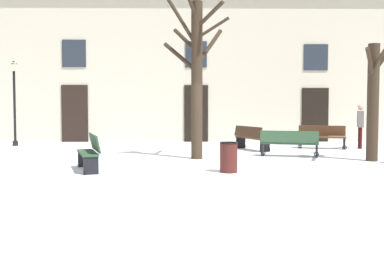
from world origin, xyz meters
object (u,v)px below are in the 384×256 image
at_px(bench_back_to_back_right, 251,138).
at_px(person_near_bench, 360,124).
at_px(tree_near_facade, 374,95).
at_px(streetlamp, 14,94).
at_px(bench_back_to_back_left, 322,137).
at_px(bench_near_lamp, 90,152).
at_px(tree_right_of_center, 196,71).
at_px(bench_facing_shops, 289,143).
at_px(litter_bin, 229,157).

bearing_deg(bench_back_to_back_right, person_near_bench, -109.01).
relative_size(tree_near_facade, streetlamp, 1.20).
relative_size(tree_near_facade, person_near_bench, 2.44).
height_order(bench_back_to_back_left, person_near_bench, person_near_bench).
height_order(bench_back_to_back_right, bench_near_lamp, bench_near_lamp).
xyz_separation_m(bench_back_to_back_left, person_near_bench, (1.50, 0.00, 0.50)).
xyz_separation_m(streetlamp, bench_back_to_back_left, (12.37, -1.32, -1.70)).
bearing_deg(person_near_bench, bench_near_lamp, -43.09).
height_order(tree_right_of_center, bench_facing_shops, tree_right_of_center).
xyz_separation_m(bench_back_to_back_left, bench_near_lamp, (-7.83, -5.68, 0.03)).
height_order(tree_near_facade, streetlamp, tree_near_facade).
relative_size(bench_back_to_back_left, person_near_bench, 1.07).
relative_size(streetlamp, bench_facing_shops, 1.79).
bearing_deg(tree_near_facade, bench_back_to_back_left, 96.45).
relative_size(streetlamp, bench_near_lamp, 2.13).
bearing_deg(tree_right_of_center, litter_bin, -75.07).
distance_m(bench_back_to_back_left, bench_facing_shops, 3.27).
distance_m(bench_back_to_back_left, bench_near_lamp, 9.67).
relative_size(litter_bin, bench_back_to_back_left, 0.42).
bearing_deg(litter_bin, tree_right_of_center, 104.93).
distance_m(litter_bin, bench_facing_shops, 4.11).
bearing_deg(streetlamp, bench_back_to_back_right, -11.04).
distance_m(bench_facing_shops, bench_back_to_back_right, 2.34).
distance_m(streetlamp, person_near_bench, 13.98).
bearing_deg(bench_back_to_back_left, bench_near_lamp, -129.37).
bearing_deg(bench_facing_shops, bench_back_to_back_left, -110.62).
bearing_deg(litter_bin, streetlamp, 137.92).
xyz_separation_m(litter_bin, bench_near_lamp, (-3.62, 0.38, 0.10)).
height_order(litter_bin, bench_near_lamp, bench_near_lamp).
xyz_separation_m(bench_back_to_back_right, bench_near_lamp, (-4.99, -5.14, 0.02)).
height_order(tree_near_facade, bench_near_lamp, tree_near_facade).
xyz_separation_m(tree_right_of_center, tree_near_facade, (5.41, -0.67, -0.79)).
relative_size(bench_facing_shops, bench_near_lamp, 1.19).
relative_size(litter_bin, person_near_bench, 0.45).
relative_size(bench_facing_shops, bench_back_to_back_right, 1.11).
xyz_separation_m(tree_near_facade, person_near_bench, (1.06, 3.84, -1.05)).
xyz_separation_m(tree_near_facade, bench_near_lamp, (-8.26, -1.85, -1.52)).
bearing_deg(litter_bin, bench_back_to_back_right, 76.13).
relative_size(tree_right_of_center, bench_near_lamp, 3.53).
relative_size(tree_near_facade, litter_bin, 5.44).
distance_m(tree_near_facade, bench_back_to_back_left, 4.16).
relative_size(tree_right_of_center, bench_back_to_back_right, 3.32).
xyz_separation_m(tree_right_of_center, bench_near_lamp, (-2.85, -2.52, -2.31)).
relative_size(litter_bin, bench_facing_shops, 0.39).
relative_size(bench_back_to_back_left, bench_near_lamp, 1.12).
bearing_deg(bench_near_lamp, litter_bin, 65.78).
distance_m(bench_back_to_back_left, bench_back_to_back_right, 2.89).
height_order(tree_right_of_center, tree_near_facade, tree_right_of_center).
bearing_deg(bench_back_to_back_right, bench_near_lamp, 109.71).
height_order(tree_near_facade, bench_back_to_back_right, tree_near_facade).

